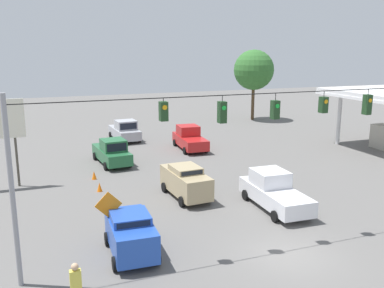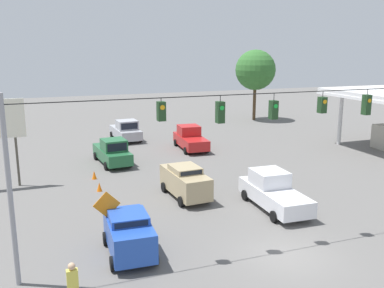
{
  "view_description": "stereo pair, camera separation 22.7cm",
  "coord_description": "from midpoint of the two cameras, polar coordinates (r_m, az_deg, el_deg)",
  "views": [
    {
      "loc": [
        10.47,
        15.14,
        9.25
      ],
      "look_at": [
        -0.09,
        -12.56,
        2.52
      ],
      "focal_mm": 40.0,
      "sensor_mm": 36.0,
      "label": 1
    },
    {
      "loc": [
        10.26,
        15.22,
        9.25
      ],
      "look_at": [
        -0.09,
        -12.56,
        2.52
      ],
      "focal_mm": 40.0,
      "sensor_mm": 36.0,
      "label": 2
    }
  ],
  "objects": [
    {
      "name": "ground_plane",
      "position": [
        20.58,
        12.78,
        -14.26
      ],
      "size": [
        140.0,
        140.0,
        0.0
      ],
      "primitive_type": "plane",
      "color": "#605E5B"
    },
    {
      "name": "overhead_signal_span",
      "position": [
        20.22,
        11.12,
        0.74
      ],
      "size": [
        22.93,
        0.38,
        7.65
      ],
      "color": "#939399",
      "rests_on": "ground_plane"
    },
    {
      "name": "sedan_blue_parked_shoulder",
      "position": [
        19.96,
        -8.11,
        -11.67
      ],
      "size": [
        2.19,
        4.0,
        1.98
      ],
      "color": "#234CB2",
      "rests_on": "ground_plane"
    },
    {
      "name": "pickup_truck_white_crossing_near",
      "position": [
        25.68,
        11.01,
        -6.25
      ],
      "size": [
        2.38,
        5.65,
        2.12
      ],
      "color": "silver",
      "rests_on": "ground_plane"
    },
    {
      "name": "pickup_truck_silver_withflow_deep",
      "position": [
        43.85,
        -8.66,
        1.76
      ],
      "size": [
        2.57,
        5.21,
        2.12
      ],
      "color": "#A8AAB2",
      "rests_on": "ground_plane"
    },
    {
      "name": "pickup_truck_green_withflow_far",
      "position": [
        35.1,
        -10.37,
        -1.06
      ],
      "size": [
        2.52,
        5.44,
        2.12
      ],
      "color": "#236038",
      "rests_on": "ground_plane"
    },
    {
      "name": "pickup_truck_red_oncoming_deep",
      "position": [
        39.62,
        -0.06,
        0.73
      ],
      "size": [
        2.48,
        5.39,
        2.12
      ],
      "color": "red",
      "rests_on": "ground_plane"
    },
    {
      "name": "sedan_tan_withflow_mid",
      "position": [
        26.88,
        -0.69,
        -4.96
      ],
      "size": [
        2.18,
        4.59,
        2.03
      ],
      "color": "tan",
      "rests_on": "ground_plane"
    },
    {
      "name": "traffic_cone_nearest",
      "position": [
        23.41,
        -10.22,
        -9.89
      ],
      "size": [
        0.34,
        0.34,
        0.61
      ],
      "primitive_type": "cone",
      "color": "orange",
      "rests_on": "ground_plane"
    },
    {
      "name": "traffic_cone_second",
      "position": [
        26.31,
        -11.37,
        -7.35
      ],
      "size": [
        0.34,
        0.34,
        0.61
      ],
      "primitive_type": "cone",
      "color": "orange",
      "rests_on": "ground_plane"
    },
    {
      "name": "traffic_cone_third",
      "position": [
        28.8,
        -12.03,
        -5.6
      ],
      "size": [
        0.34,
        0.34,
        0.61
      ],
      "primitive_type": "cone",
      "color": "orange",
      "rests_on": "ground_plane"
    },
    {
      "name": "traffic_cone_fourth",
      "position": [
        31.48,
        -12.71,
        -4.05
      ],
      "size": [
        0.34,
        0.34,
        0.61
      ],
      "primitive_type": "cone",
      "color": "orange",
      "rests_on": "ground_plane"
    },
    {
      "name": "work_zone_sign",
      "position": [
        20.2,
        -10.95,
        -8.52
      ],
      "size": [
        1.27,
        0.06,
        2.84
      ],
      "color": "slate",
      "rests_on": "ground_plane"
    },
    {
      "name": "pedestrian",
      "position": [
        16.63,
        -15.21,
        -17.76
      ],
      "size": [
        0.4,
        0.28,
        1.81
      ],
      "color": "#2D334C",
      "rests_on": "ground_plane"
    },
    {
      "name": "tree_horizon_left",
      "position": [
        55.87,
        8.57,
        9.72
      ],
      "size": [
        5.11,
        5.11,
        8.98
      ],
      "color": "#4C3823",
      "rests_on": "ground_plane"
    }
  ]
}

